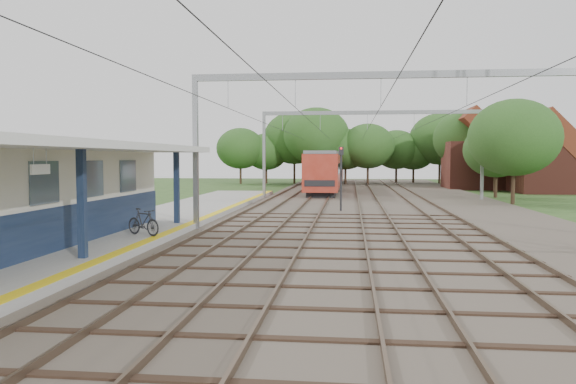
{
  "coord_description": "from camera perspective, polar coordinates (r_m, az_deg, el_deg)",
  "views": [
    {
      "loc": [
        1.93,
        -9.61,
        3.29
      ],
      "look_at": [
        -1.17,
        18.08,
        1.6
      ],
      "focal_mm": 35.0,
      "sensor_mm": 36.0,
      "label": 1
    }
  ],
  "objects": [
    {
      "name": "station_building",
      "position": [
        19.86,
        -26.62,
        -0.49
      ],
      "size": [
        3.41,
        18.0,
        3.4
      ],
      "color": "beige",
      "rests_on": "platform"
    },
    {
      "name": "bicycle",
      "position": [
        21.99,
        -14.49,
        -2.97
      ],
      "size": [
        1.74,
        1.25,
        1.03
      ],
      "primitive_type": "imported",
      "rotation": [
        0.0,
        0.0,
        1.07
      ],
      "color": "black",
      "rests_on": "platform"
    },
    {
      "name": "ground",
      "position": [
        10.34,
        -4.9,
        -15.09
      ],
      "size": [
        160.0,
        160.0,
        0.0
      ],
      "primitive_type": "plane",
      "color": "#2D4C1E",
      "rests_on": "ground"
    },
    {
      "name": "train",
      "position": [
        62.09,
        4.15,
        2.37
      ],
      "size": [
        2.88,
        35.85,
        3.78
      ],
      "color": "black",
      "rests_on": "ballast_bed"
    },
    {
      "name": "canopy",
      "position": [
        18.38,
        -25.55,
        4.24
      ],
      "size": [
        6.4,
        20.0,
        3.44
      ],
      "color": "#12203B",
      "rests_on": "platform"
    },
    {
      "name": "house_near",
      "position": [
        58.79,
        25.35,
        2.84
      ],
      "size": [
        7.0,
        6.12,
        7.89
      ],
      "color": "brown",
      "rests_on": "ground"
    },
    {
      "name": "house_far",
      "position": [
        63.2,
        19.28,
        3.22
      ],
      "size": [
        8.0,
        6.12,
        8.66
      ],
      "color": "brown",
      "rests_on": "ground"
    },
    {
      "name": "platform",
      "position": [
        25.62,
        -15.3,
        -3.64
      ],
      "size": [
        5.0,
        52.0,
        0.35
      ],
      "primitive_type": "cube",
      "color": "gray",
      "rests_on": "ground"
    },
    {
      "name": "rail_tracks",
      "position": [
        39.74,
        5.75,
        -1.04
      ],
      "size": [
        11.8,
        88.0,
        0.15
      ],
      "color": "brown",
      "rests_on": "ballast_bed"
    },
    {
      "name": "tree_band",
      "position": [
        66.78,
        8.06,
        4.83
      ],
      "size": [
        31.72,
        30.88,
        8.82
      ],
      "color": "#382619",
      "rests_on": "ground"
    },
    {
      "name": "ballast_bed",
      "position": [
        39.8,
        9.35,
        -1.25
      ],
      "size": [
        18.0,
        90.0,
        0.1
      ],
      "primitive_type": "cube",
      "color": "#473D33",
      "rests_on": "ground"
    },
    {
      "name": "signal_post",
      "position": [
        33.93,
        5.41,
        1.98
      ],
      "size": [
        0.3,
        0.27,
        3.97
      ],
      "rotation": [
        0.0,
        0.0,
        0.17
      ],
      "color": "black",
      "rests_on": "ground"
    },
    {
      "name": "yellow_stripe",
      "position": [
        24.85,
        -10.47,
        -3.37
      ],
      "size": [
        0.45,
        52.0,
        0.01
      ],
      "primitive_type": "cube",
      "color": "yellow",
      "rests_on": "platform"
    },
    {
      "name": "catenary_system",
      "position": [
        34.99,
        8.83,
        7.07
      ],
      "size": [
        17.22,
        88.0,
        7.0
      ],
      "color": "gray",
      "rests_on": "ground"
    }
  ]
}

